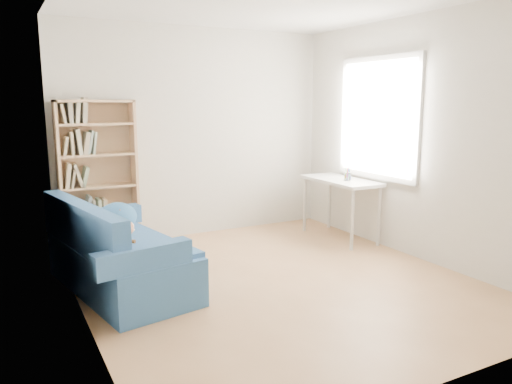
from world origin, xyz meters
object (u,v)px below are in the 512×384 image
Objects in this scene: desk at (341,186)px; pen_cup at (348,175)px; sofa at (117,255)px; bookshelf at (98,182)px.

pen_cup is at bearing -79.97° from desk.
pen_cup is (0.02, -0.11, 0.15)m from desk.
bookshelf reaches higher than sofa.
desk is at bearing 100.03° from pen_cup.
desk is at bearing -18.21° from bookshelf.
desk is (2.85, 0.43, 0.34)m from sofa.
sofa is 11.10× the size of pen_cup.
desk is 0.18m from pen_cup.
bookshelf is 2.88m from desk.
pen_cup is at bearing -4.23° from sofa.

